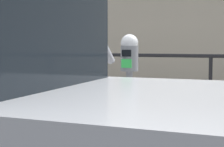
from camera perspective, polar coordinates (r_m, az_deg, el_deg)
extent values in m
cube|color=#ADA8A0|center=(5.04, 3.32, -11.03)|extent=(36.00, 2.96, 0.13)
cylinder|color=slate|center=(3.77, 2.84, -7.34)|extent=(0.07, 0.07, 1.02)
cylinder|color=slate|center=(3.69, 2.88, 2.47)|extent=(0.19, 0.19, 0.27)
sphere|color=silver|center=(3.68, 2.89, 5.04)|extent=(0.18, 0.18, 0.18)
cube|color=black|center=(3.59, 2.39, 3.35)|extent=(0.10, 0.01, 0.07)
cube|color=green|center=(3.60, 2.38, 1.66)|extent=(0.11, 0.01, 0.09)
cylinder|color=slate|center=(4.17, -7.17, -7.45)|extent=(0.15, 0.15, 0.84)
cylinder|color=slate|center=(4.07, -4.74, -7.73)|extent=(0.15, 0.15, 0.84)
cube|color=gray|center=(4.03, -6.06, 2.72)|extent=(0.45, 0.23, 0.63)
sphere|color=tan|center=(4.03, -6.11, 8.83)|extent=(0.23, 0.23, 0.23)
cylinder|color=gray|center=(4.16, -9.20, 2.99)|extent=(0.09, 0.09, 0.60)
cylinder|color=gray|center=(4.08, -1.42, 4.70)|extent=(0.11, 0.51, 0.46)
cylinder|color=black|center=(5.99, 7.12, 2.97)|extent=(24.00, 0.06, 0.06)
cylinder|color=black|center=(6.03, 7.07, -1.84)|extent=(24.00, 0.05, 0.05)
cylinder|color=black|center=(7.27, -14.49, -1.30)|extent=(0.06, 0.06, 1.12)
cylinder|color=black|center=(6.34, -1.01, -2.00)|extent=(0.06, 0.06, 1.12)
cylinder|color=black|center=(5.86, 15.81, -2.71)|extent=(0.06, 0.06, 1.12)
cube|color=#ADA38E|center=(8.03, 11.11, 5.26)|extent=(32.00, 0.50, 3.06)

